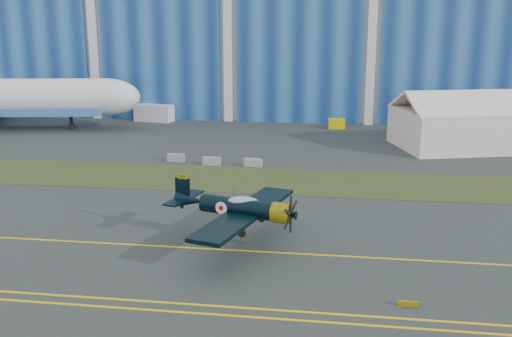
# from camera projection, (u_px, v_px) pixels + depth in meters

# --- Properties ---
(ground) EXTENTS (260.00, 260.00, 0.00)m
(ground) POSITION_uv_depth(u_px,v_px,m) (116.00, 220.00, 48.69)
(ground) COLOR #333939
(ground) RESTS_ON ground
(grass_median) EXTENTS (260.00, 10.00, 0.02)m
(grass_median) POSITION_uv_depth(u_px,v_px,m) (166.00, 177.00, 62.13)
(grass_median) COLOR #475128
(grass_median) RESTS_ON ground
(hangar) EXTENTS (220.00, 45.70, 30.00)m
(hangar) POSITION_uv_depth(u_px,v_px,m) (250.00, 24.00, 113.96)
(hangar) COLOR silver
(hangar) RESTS_ON ground
(taxiway_centreline) EXTENTS (200.00, 0.20, 0.02)m
(taxiway_centreline) POSITION_uv_depth(u_px,v_px,m) (91.00, 242.00, 43.89)
(taxiway_centreline) COLOR yellow
(taxiway_centreline) RESTS_ON ground
(edge_line_near) EXTENTS (80.00, 0.20, 0.02)m
(edge_line_near) POSITION_uv_depth(u_px,v_px,m) (25.00, 301.00, 34.77)
(edge_line_near) COLOR yellow
(edge_line_near) RESTS_ON ground
(edge_line_far) EXTENTS (80.00, 0.20, 0.02)m
(edge_line_far) POSITION_uv_depth(u_px,v_px,m) (33.00, 294.00, 35.73)
(edge_line_far) COLOR yellow
(edge_line_far) RESTS_ON ground
(guard_board_right) EXTENTS (1.20, 0.15, 0.35)m
(guard_board_right) POSITION_uv_depth(u_px,v_px,m) (408.00, 304.00, 34.08)
(guard_board_right) COLOR yellow
(guard_board_right) RESTS_ON ground
(warbird) EXTENTS (13.69, 15.22, 3.81)m
(warbird) POSITION_uv_depth(u_px,v_px,m) (238.00, 207.00, 42.49)
(warbird) COLOR black
(warbird) RESTS_ON ground
(tent) EXTENTS (18.43, 15.52, 7.37)m
(tent) POSITION_uv_depth(u_px,v_px,m) (463.00, 119.00, 75.31)
(tent) COLOR white
(tent) RESTS_ON ground
(shipping_container) EXTENTS (6.39, 3.42, 2.63)m
(shipping_container) POSITION_uv_depth(u_px,v_px,m) (154.00, 113.00, 95.49)
(shipping_container) COLOR silver
(shipping_container) RESTS_ON ground
(tug) EXTENTS (2.49, 1.65, 1.40)m
(tug) POSITION_uv_depth(u_px,v_px,m) (337.00, 124.00, 89.41)
(tug) COLOR #E3BD00
(tug) RESTS_ON ground
(barrier_a) EXTENTS (2.02, 0.66, 0.90)m
(barrier_a) POSITION_uv_depth(u_px,v_px,m) (176.00, 158.00, 68.64)
(barrier_a) COLOR gray
(barrier_a) RESTS_ON ground
(barrier_b) EXTENTS (2.01, 0.63, 0.90)m
(barrier_b) POSITION_uv_depth(u_px,v_px,m) (212.00, 161.00, 67.03)
(barrier_b) COLOR gray
(barrier_b) RESTS_ON ground
(barrier_c) EXTENTS (2.06, 0.86, 0.90)m
(barrier_c) POSITION_uv_depth(u_px,v_px,m) (253.00, 163.00, 66.29)
(barrier_c) COLOR #969993
(barrier_c) RESTS_ON ground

